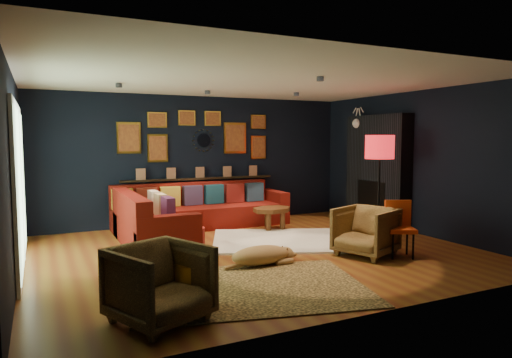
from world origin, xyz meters
name	(u,v)px	position (x,y,z in m)	size (l,w,h in m)	color
floor	(256,252)	(0.00, 0.00, 0.00)	(6.50, 6.50, 0.00)	brown
room_walls	(256,148)	(0.00, 0.00, 1.59)	(6.50, 6.50, 6.50)	black
sectional	(183,216)	(-0.61, 1.81, 0.32)	(3.41, 2.69, 0.86)	maroon
ledge	(200,179)	(0.00, 2.68, 0.92)	(3.20, 0.12, 0.04)	black
gallery_wall	(198,135)	(-0.01, 2.72, 1.81)	(3.15, 0.04, 1.02)	yellow
sunburst_mirror	(204,140)	(0.10, 2.72, 1.70)	(0.47, 0.16, 0.47)	silver
fireplace	(377,175)	(3.09, 0.90, 1.02)	(0.31, 1.60, 2.20)	black
deer_head	(364,123)	(3.14, 1.40, 2.05)	(0.50, 0.28, 0.45)	white
sliding_door	(19,186)	(-3.22, 0.60, 1.10)	(0.06, 2.80, 2.20)	white
ceiling_spots	(235,88)	(0.00, 0.80, 2.56)	(3.30, 2.50, 0.06)	black
shag_rug	(287,240)	(0.79, 0.44, 0.02)	(2.48, 1.81, 0.03)	white
leopard_rug	(251,287)	(-0.80, -1.52, 0.01)	(2.63, 1.88, 0.02)	tan
coffee_table	(272,212)	(1.00, 1.39, 0.35)	(0.88, 0.71, 0.40)	#553717
pouf	(189,238)	(-0.92, 0.51, 0.20)	(0.50, 0.50, 0.32)	maroon
armchair_left	(160,280)	(-1.99, -2.05, 0.41)	(0.79, 0.74, 0.81)	#BD8941
armchair_right	(366,229)	(1.37, -0.90, 0.40)	(0.77, 0.72, 0.80)	#BD8941
gold_stool	(192,285)	(-1.59, -1.80, 0.23)	(0.37, 0.37, 0.46)	yellow
orange_chair	(399,224)	(1.80, -1.12, 0.48)	(0.52, 0.52, 0.82)	black
floor_lamp	(380,151)	(2.33, -0.05, 1.52)	(0.49, 0.49, 1.80)	black
dog	(261,252)	(-0.28, -0.73, 0.20)	(1.15, 0.57, 0.36)	#B37C4F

